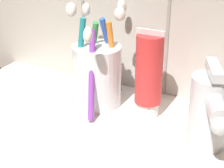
{
  "coord_description": "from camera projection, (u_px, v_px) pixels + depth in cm",
  "views": [
    {
      "loc": [
        19.51,
        -38.84,
        31.4
      ],
      "look_at": [
        -1.72,
        3.67,
        8.94
      ],
      "focal_mm": 60.0,
      "sensor_mm": 36.0,
      "label": 1
    }
  ],
  "objects": [
    {
      "name": "sink_counter",
      "position": [
        111.0,
        148.0,
        0.52
      ],
      "size": [
        63.07,
        35.51,
        2.0
      ],
      "primitive_type": "cube",
      "color": "silver",
      "rests_on": "ground"
    },
    {
      "name": "toothbrush_cup",
      "position": [
        97.0,
        73.0,
        0.6
      ],
      "size": [
        9.22,
        14.63,
        16.78
      ],
      "color": "silver",
      "rests_on": "sink_counter"
    },
    {
      "name": "toothpaste_tube",
      "position": [
        149.0,
        75.0,
        0.56
      ],
      "size": [
        4.29,
        4.08,
        13.84
      ],
      "color": "white",
      "rests_on": "sink_counter"
    },
    {
      "name": "sink_faucet",
      "position": [
        210.0,
        110.0,
        0.49
      ],
      "size": [
        6.31,
        10.44,
        11.63
      ],
      "rotation": [
        0.0,
        0.0,
        -1.19
      ],
      "color": "silver",
      "rests_on": "sink_counter"
    }
  ]
}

